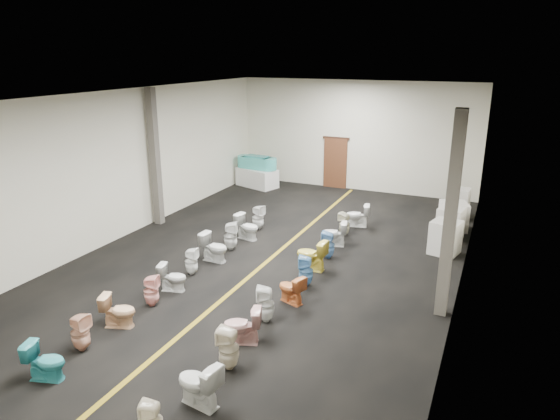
# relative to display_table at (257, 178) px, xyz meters

# --- Properties ---
(floor) EXTENTS (16.00, 16.00, 0.00)m
(floor) POSITION_rel_display_table_xyz_m (3.90, -6.70, -0.39)
(floor) COLOR black
(floor) RESTS_ON ground
(ceiling) EXTENTS (16.00, 16.00, 0.00)m
(ceiling) POSITION_rel_display_table_xyz_m (3.90, -6.70, 4.11)
(ceiling) COLOR black
(ceiling) RESTS_ON ground
(wall_back) EXTENTS (10.00, 0.00, 10.00)m
(wall_back) POSITION_rel_display_table_xyz_m (3.90, 1.30, 1.86)
(wall_back) COLOR beige
(wall_back) RESTS_ON ground
(wall_front) EXTENTS (10.00, 0.00, 10.00)m
(wall_front) POSITION_rel_display_table_xyz_m (3.90, -14.70, 1.86)
(wall_front) COLOR beige
(wall_front) RESTS_ON ground
(wall_left) EXTENTS (0.00, 16.00, 16.00)m
(wall_left) POSITION_rel_display_table_xyz_m (-1.10, -6.70, 1.86)
(wall_left) COLOR beige
(wall_left) RESTS_ON ground
(wall_right) EXTENTS (0.00, 16.00, 16.00)m
(wall_right) POSITION_rel_display_table_xyz_m (8.90, -6.70, 1.86)
(wall_right) COLOR beige
(wall_right) RESTS_ON ground
(aisle_stripe) EXTENTS (0.12, 15.60, 0.01)m
(aisle_stripe) POSITION_rel_display_table_xyz_m (3.90, -6.70, -0.39)
(aisle_stripe) COLOR olive
(aisle_stripe) RESTS_ON floor
(back_door) EXTENTS (1.00, 0.10, 2.10)m
(back_door) POSITION_rel_display_table_xyz_m (3.10, 1.24, 0.66)
(back_door) COLOR #562D19
(back_door) RESTS_ON floor
(door_frame) EXTENTS (1.15, 0.08, 0.10)m
(door_frame) POSITION_rel_display_table_xyz_m (3.10, 1.25, 1.73)
(door_frame) COLOR #331C11
(door_frame) RESTS_ON back_door
(column_left) EXTENTS (0.25, 0.25, 4.50)m
(column_left) POSITION_rel_display_table_xyz_m (-0.85, -5.70, 1.86)
(column_left) COLOR #59544C
(column_left) RESTS_ON floor
(column_right) EXTENTS (0.25, 0.25, 4.50)m
(column_right) POSITION_rel_display_table_xyz_m (8.65, -8.20, 1.86)
(column_right) COLOR #59544C
(column_right) RESTS_ON floor
(display_table) EXTENTS (1.96, 1.40, 0.79)m
(display_table) POSITION_rel_display_table_xyz_m (0.00, 0.00, 0.00)
(display_table) COLOR white
(display_table) RESTS_ON floor
(bathtub) EXTENTS (1.85, 0.79, 0.55)m
(bathtub) POSITION_rel_display_table_xyz_m (-0.00, 0.00, 0.68)
(bathtub) COLOR #42BFB6
(bathtub) RESTS_ON display_table
(appliance_crate_a) EXTENTS (0.91, 0.91, 0.97)m
(appliance_crate_a) POSITION_rel_display_table_xyz_m (8.30, -4.56, 0.09)
(appliance_crate_a) COLOR silver
(appliance_crate_a) RESTS_ON floor
(appliance_crate_b) EXTENTS (0.84, 0.84, 0.99)m
(appliance_crate_b) POSITION_rel_display_table_xyz_m (8.30, -3.25, 0.10)
(appliance_crate_b) COLOR silver
(appliance_crate_b) RESTS_ON floor
(appliance_crate_c) EXTENTS (1.02, 1.02, 0.92)m
(appliance_crate_c) POSITION_rel_display_table_xyz_m (8.30, -2.33, 0.06)
(appliance_crate_c) COLOR silver
(appliance_crate_c) RESTS_ON floor
(appliance_crate_d) EXTENTS (0.77, 0.77, 1.04)m
(appliance_crate_d) POSITION_rel_display_table_xyz_m (8.30, -0.94, 0.12)
(appliance_crate_d) COLOR silver
(appliance_crate_d) RESTS_ON floor
(toilet_left_0) EXTENTS (0.78, 0.58, 0.71)m
(toilet_left_0) POSITION_rel_display_table_xyz_m (2.59, -13.47, -0.04)
(toilet_left_0) COLOR teal
(toilet_left_0) RESTS_ON floor
(toilet_left_1) EXTENTS (0.37, 0.36, 0.78)m
(toilet_left_1) POSITION_rel_display_table_xyz_m (2.47, -12.54, -0.00)
(toilet_left_1) COLOR #E6AB8D
(toilet_left_1) RESTS_ON floor
(toilet_left_2) EXTENTS (0.80, 0.61, 0.72)m
(toilet_left_2) POSITION_rel_display_table_xyz_m (2.52, -11.54, -0.03)
(toilet_left_2) COLOR #E8B486
(toilet_left_2) RESTS_ON floor
(toilet_left_3) EXTENTS (0.42, 0.42, 0.74)m
(toilet_left_3) POSITION_rel_display_table_xyz_m (2.58, -10.54, -0.02)
(toilet_left_3) COLOR #F7ABA2
(toilet_left_3) RESTS_ON floor
(toilet_left_4) EXTENTS (0.74, 0.54, 0.68)m
(toilet_left_4) POSITION_rel_display_table_xyz_m (2.57, -9.69, -0.05)
(toilet_left_4) COLOR silver
(toilet_left_4) RESTS_ON floor
(toilet_left_5) EXTENTS (0.38, 0.38, 0.72)m
(toilet_left_5) POSITION_rel_display_table_xyz_m (2.46, -8.73, -0.03)
(toilet_left_5) COLOR white
(toilet_left_5) RESTS_ON floor
(toilet_left_6) EXTENTS (0.80, 0.48, 0.80)m
(toilet_left_6) POSITION_rel_display_table_xyz_m (2.54, -7.72, 0.00)
(toilet_left_6) COLOR silver
(toilet_left_6) RESTS_ON floor
(toilet_left_7) EXTENTS (0.51, 0.50, 0.86)m
(toilet_left_7) POSITION_rel_display_table_xyz_m (2.56, -6.84, 0.03)
(toilet_left_7) COLOR silver
(toilet_left_7) RESTS_ON floor
(toilet_left_8) EXTENTS (0.83, 0.56, 0.78)m
(toilet_left_8) POSITION_rel_display_table_xyz_m (2.58, -5.83, -0.00)
(toilet_left_8) COLOR white
(toilet_left_8) RESTS_ON floor
(toilet_left_9) EXTENTS (0.45, 0.44, 0.83)m
(toilet_left_9) POSITION_rel_display_table_xyz_m (2.50, -4.93, 0.02)
(toilet_left_9) COLOR white
(toilet_left_9) RESTS_ON floor
(toilet_right_1) EXTENTS (0.85, 0.57, 0.81)m
(toilet_right_1) POSITION_rel_display_table_xyz_m (5.42, -12.96, 0.01)
(toilet_right_1) COLOR silver
(toilet_right_1) RESTS_ON floor
(toilet_right_2) EXTENTS (0.43, 0.42, 0.83)m
(toilet_right_2) POSITION_rel_display_table_xyz_m (5.38, -11.89, 0.02)
(toilet_right_2) COLOR beige
(toilet_right_2) RESTS_ON floor
(toilet_right_3) EXTENTS (0.85, 0.66, 0.76)m
(toilet_right_3) POSITION_rel_display_table_xyz_m (5.20, -11.04, -0.01)
(toilet_right_3) COLOR #D29C97
(toilet_right_3) RESTS_ON floor
(toilet_right_4) EXTENTS (0.48, 0.48, 0.82)m
(toilet_right_4) POSITION_rel_display_table_xyz_m (5.26, -10.10, 0.01)
(toilet_right_4) COLOR white
(toilet_right_4) RESTS_ON floor
(toilet_right_5) EXTENTS (0.77, 0.60, 0.69)m
(toilet_right_5) POSITION_rel_display_table_xyz_m (5.42, -9.09, -0.05)
(toilet_right_5) COLOR #CF6D36
(toilet_right_5) RESTS_ON floor
(toilet_right_6) EXTENTS (0.45, 0.45, 0.79)m
(toilet_right_6) POSITION_rel_display_table_xyz_m (5.42, -8.14, 0.00)
(toilet_right_6) COLOR #609CCE
(toilet_right_6) RESTS_ON floor
(toilet_right_7) EXTENTS (0.84, 0.51, 0.84)m
(toilet_right_7) POSITION_rel_display_table_xyz_m (5.20, -7.17, 0.02)
(toilet_right_7) COLOR yellow
(toilet_right_7) RESTS_ON floor
(toilet_right_8) EXTENTS (0.41, 0.41, 0.79)m
(toilet_right_8) POSITION_rel_display_table_xyz_m (5.36, -6.26, 0.00)
(toilet_right_8) COLOR #679AD0
(toilet_right_8) RESTS_ON floor
(toilet_right_9) EXTENTS (0.82, 0.58, 0.76)m
(toilet_right_9) POSITION_rel_display_table_xyz_m (5.21, -5.28, -0.02)
(toilet_right_9) COLOR silver
(toilet_right_9) RESTS_ON floor
(toilet_right_10) EXTENTS (0.42, 0.42, 0.74)m
(toilet_right_10) POSITION_rel_display_table_xyz_m (5.23, -4.30, -0.02)
(toilet_right_10) COLOR beige
(toilet_right_10) RESTS_ON floor
(toilet_right_11) EXTENTS (0.83, 0.58, 0.77)m
(toilet_right_11) POSITION_rel_display_table_xyz_m (5.38, -3.31, -0.01)
(toilet_right_11) COLOR white
(toilet_right_11) RESTS_ON floor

